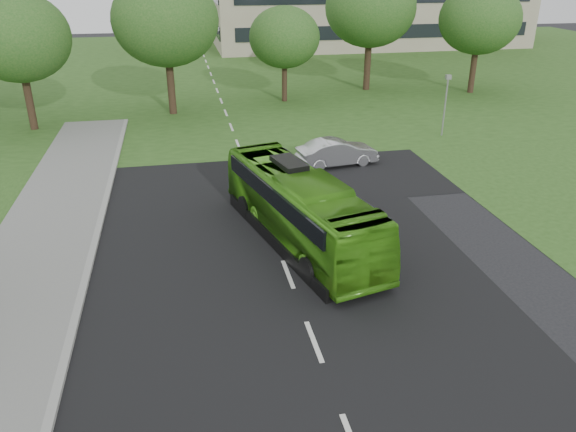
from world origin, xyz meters
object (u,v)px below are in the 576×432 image
object	(u,v)px
tree_park_b	(165,21)
tree_park_c	(284,37)
tree_park_a	(17,37)
camera_pole	(446,97)
bus	(300,207)
sedan	(337,152)
tree_park_e	(480,19)
tree_park_d	(371,8)

from	to	relation	value
tree_park_b	tree_park_c	size ratio (longest dim) A/B	1.33
tree_park_a	camera_pole	world-z (taller)	tree_park_a
tree_park_a	bus	distance (m)	24.40
tree_park_c	bus	xyz separation A→B (m)	(-4.01, -24.33, -3.50)
tree_park_a	sedan	bearing A→B (deg)	-31.28
tree_park_b	sedan	world-z (taller)	tree_park_b
tree_park_e	camera_pole	size ratio (longest dim) A/B	2.26
tree_park_a	sedan	distance (m)	21.64
tree_park_e	bus	bearing A→B (deg)	-129.64
tree_park_d	bus	xyz separation A→B (m)	(-11.88, -27.37, -5.32)
tree_park_e	camera_pole	xyz separation A→B (m)	(-8.09, -11.67, -3.46)
tree_park_a	sedan	xyz separation A→B (m)	(17.95, -10.91, -5.19)
tree_park_a	tree_park_b	world-z (taller)	tree_park_b
tree_park_c	camera_pole	distance (m)	14.35
tree_park_a	tree_park_d	bearing A→B (deg)	16.98
tree_park_c	sedan	bearing A→B (deg)	-90.25
tree_park_e	bus	size ratio (longest dim) A/B	0.85
tree_park_e	camera_pole	world-z (taller)	tree_park_e
tree_park_a	bus	size ratio (longest dim) A/B	0.85
tree_park_d	sedan	xyz separation A→B (m)	(-7.94, -18.82, -6.02)
tree_park_b	tree_park_d	bearing A→B (deg)	17.97
bus	sedan	world-z (taller)	bus
tree_park_e	tree_park_d	bearing A→B (deg)	160.78
tree_park_a	tree_park_c	world-z (taller)	tree_park_a
tree_park_b	tree_park_e	xyz separation A→B (m)	(25.08, 2.50, -0.57)
tree_park_c	tree_park_e	xyz separation A→B (m)	(16.24, 0.12, 1.03)
tree_park_c	bus	distance (m)	24.91
tree_park_c	sedan	xyz separation A→B (m)	(-0.07, -15.78, -4.20)
tree_park_a	bus	world-z (taller)	tree_park_a
camera_pole	sedan	bearing A→B (deg)	-152.65
camera_pole	tree_park_b	bearing A→B (deg)	151.77
tree_park_c	sedan	world-z (taller)	tree_park_c
tree_park_a	camera_pole	distance (m)	27.23
tree_park_c	tree_park_b	bearing A→B (deg)	-164.90
sedan	tree_park_b	bearing A→B (deg)	24.56
tree_park_a	tree_park_b	bearing A→B (deg)	15.16
tree_park_b	tree_park_d	distance (m)	17.57
tree_park_c	tree_park_a	bearing A→B (deg)	-164.87
tree_park_d	sedan	distance (m)	21.29
tree_park_c	camera_pole	xyz separation A→B (m)	(8.16, -11.55, -2.43)
tree_park_c	camera_pole	size ratio (longest dim) A/B	1.87
tree_park_b	tree_park_c	xyz separation A→B (m)	(8.83, 2.38, -1.60)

